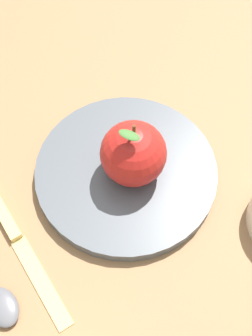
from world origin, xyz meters
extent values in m
plane|color=olive|center=(0.00, 0.00, 0.00)|extent=(2.40, 2.40, 0.00)
cylinder|color=#4C5156|center=(-0.02, -0.01, 0.01)|extent=(0.23, 0.23, 0.02)
torus|color=#4C5156|center=(-0.02, -0.01, 0.01)|extent=(0.23, 0.23, 0.01)
sphere|color=#B21E19|center=(-0.03, 0.00, 0.06)|extent=(0.08, 0.08, 0.08)
cylinder|color=#4C3319|center=(-0.03, 0.00, 0.10)|extent=(0.00, 0.00, 0.02)
ellipsoid|color=#386628|center=(-0.02, 0.00, 0.11)|extent=(0.02, 0.03, 0.01)
cube|color=#D8B766|center=(0.14, -0.02, 0.00)|extent=(0.07, 0.11, 0.00)
cube|color=#D8B766|center=(0.10, -0.11, 0.01)|extent=(0.05, 0.08, 0.01)
ellipsoid|color=#59595E|center=(0.19, -0.04, 0.01)|extent=(0.05, 0.06, 0.01)
camera|label=1|loc=(0.23, 0.14, 0.52)|focal=50.60mm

